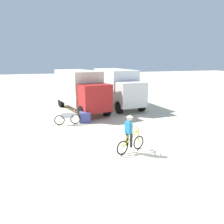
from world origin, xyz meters
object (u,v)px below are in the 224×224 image
Objects in this scene: box_truck_avon_van at (117,86)px; bicycle_spare at (68,119)px; cyclist_orange_shirt at (130,135)px; supply_crate at (85,117)px; box_truck_cream_rv at (80,89)px.

bicycle_spare is (-5.18, -4.63, -1.48)m from box_truck_avon_van.
box_truck_avon_van is 3.99× the size of bicycle_spare.
cyclist_orange_shirt is at bearing -68.07° from bicycle_spare.
bicycle_spare is 2.32× the size of supply_crate.
box_truck_cream_rv is 4.09× the size of bicycle_spare.
box_truck_cream_rv is 9.48× the size of supply_crate.
box_truck_cream_rv is at bearing 83.85° from supply_crate.
cyclist_orange_shirt is 5.94m from bicycle_spare.
bicycle_spare is at bearing -138.23° from box_truck_avon_van.
cyclist_orange_shirt is 2.44× the size of supply_crate.
box_truck_avon_van is (3.56, 0.73, 0.00)m from box_truck_cream_rv.
bicycle_spare is at bearing -167.51° from supply_crate.
box_truck_avon_van reaches higher than supply_crate.
cyclist_orange_shirt is at bearing -106.35° from box_truck_avon_van.
box_truck_cream_rv is 4.47m from bicycle_spare.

